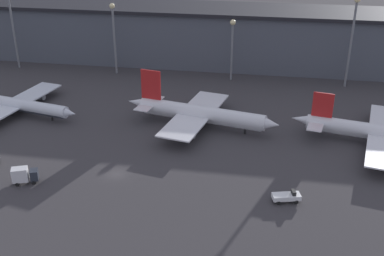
# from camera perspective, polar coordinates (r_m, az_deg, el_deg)

# --- Properties ---
(ground) EXTENTS (600.00, 600.00, 0.00)m
(ground) POSITION_cam_1_polar(r_m,az_deg,el_deg) (106.88, -8.95, -5.42)
(ground) COLOR #383538
(terminal_building) EXTENTS (190.52, 23.63, 20.10)m
(terminal_building) POSITION_cam_1_polar(r_m,az_deg,el_deg) (176.55, -0.92, 11.05)
(terminal_building) COLOR #4C515B
(terminal_building) RESTS_ON ground
(airplane_0) EXTENTS (37.87, 36.16, 10.77)m
(airplane_0) POSITION_cam_1_polar(r_m,az_deg,el_deg) (141.82, -20.13, 2.63)
(airplane_0) COLOR silver
(airplane_0) RESTS_ON ground
(airplane_1) EXTENTS (41.91, 32.53, 13.84)m
(airplane_1) POSITION_cam_1_polar(r_m,az_deg,el_deg) (125.71, 0.89, 1.70)
(airplane_1) COLOR silver
(airplane_1) RESTS_ON ground
(service_vehicle_0) EXTENTS (5.94, 3.59, 2.49)m
(service_vehicle_0) POSITION_cam_1_polar(r_m,az_deg,el_deg) (97.89, 11.16, -7.99)
(service_vehicle_0) COLOR white
(service_vehicle_0) RESTS_ON ground
(service_vehicle_3) EXTENTS (5.68, 3.96, 3.68)m
(service_vehicle_3) POSITION_cam_1_polar(r_m,az_deg,el_deg) (107.40, -19.30, -5.28)
(service_vehicle_3) COLOR #282D38
(service_vehicle_3) RESTS_ON ground
(lamp_post_0) EXTENTS (1.80, 1.80, 27.94)m
(lamp_post_0) POSITION_cam_1_polar(r_m,az_deg,el_deg) (178.65, -20.60, 12.08)
(lamp_post_0) COLOR slate
(lamp_post_0) RESTS_ON ground
(lamp_post_1) EXTENTS (1.80, 1.80, 23.78)m
(lamp_post_1) POSITION_cam_1_polar(r_m,az_deg,el_deg) (164.41, -9.26, 11.47)
(lamp_post_1) COLOR slate
(lamp_post_1) RESTS_ON ground
(lamp_post_2) EXTENTS (1.80, 1.80, 20.01)m
(lamp_post_2) POSITION_cam_1_polar(r_m,az_deg,el_deg) (157.00, 4.79, 10.24)
(lamp_post_2) COLOR slate
(lamp_post_2) RESTS_ON ground
(lamp_post_3) EXTENTS (1.80, 1.80, 28.22)m
(lamp_post_3) POSITION_cam_1_polar(r_m,az_deg,el_deg) (157.16, 18.49, 10.76)
(lamp_post_3) COLOR slate
(lamp_post_3) RESTS_ON ground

